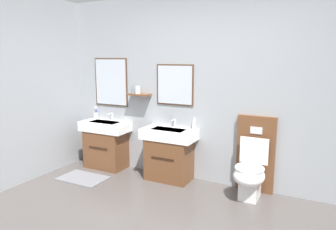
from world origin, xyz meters
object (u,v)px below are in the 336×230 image
object	(u,v)px
vanity_sink_right	(169,153)
soap_dispenser	(194,124)
vanity_sink_left	(106,143)
toilet	(252,167)
toothbrush_cup	(96,115)

from	to	relation	value
vanity_sink_right	soap_dispenser	xyz separation A→B (m)	(0.31, 0.15, 0.42)
vanity_sink_left	soap_dispenser	bearing A→B (deg)	5.80
vanity_sink_right	soap_dispenser	distance (m)	0.54
toilet	vanity_sink_right	bearing A→B (deg)	178.75
vanity_sink_left	toilet	size ratio (longest dim) A/B	0.76
toilet	toothbrush_cup	distance (m)	2.63
toilet	soap_dispenser	distance (m)	0.98
toilet	toothbrush_cup	size ratio (longest dim) A/B	5.09
toothbrush_cup	soap_dispenser	bearing A→B (deg)	0.34
vanity_sink_left	toilet	distance (m)	2.29
vanity_sink_left	toothbrush_cup	distance (m)	0.52
toilet	soap_dispenser	xyz separation A→B (m)	(-0.86, 0.17, 0.43)
vanity_sink_left	vanity_sink_right	bearing A→B (deg)	0.00
vanity_sink_right	soap_dispenser	size ratio (longest dim) A/B	4.55
vanity_sink_left	soap_dispenser	distance (m)	1.50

